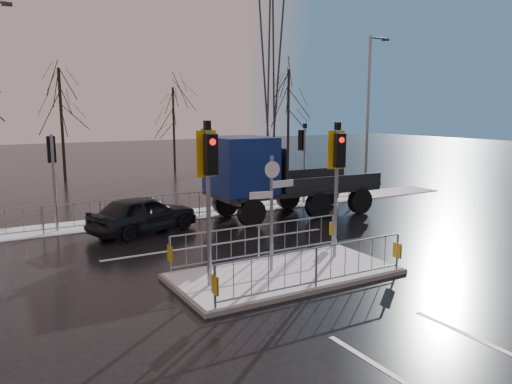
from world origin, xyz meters
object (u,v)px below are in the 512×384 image
traffic_island (284,262)px  flatbed_truck (263,175)px  car_far_lane (143,214)px  street_lamp_right (369,110)px

traffic_island → flatbed_truck: 7.35m
car_far_lane → street_lamp_right: bearing=-98.8°
flatbed_truck → traffic_island: bearing=-116.2°
flatbed_truck → street_lamp_right: 8.10m
traffic_island → car_far_lane: bearing=105.2°
car_far_lane → traffic_island: bearing=177.5°
traffic_island → street_lamp_right: size_ratio=0.75×
traffic_island → flatbed_truck: size_ratio=0.82×
car_far_lane → street_lamp_right: size_ratio=0.51×
street_lamp_right → flatbed_truck: bearing=-164.8°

